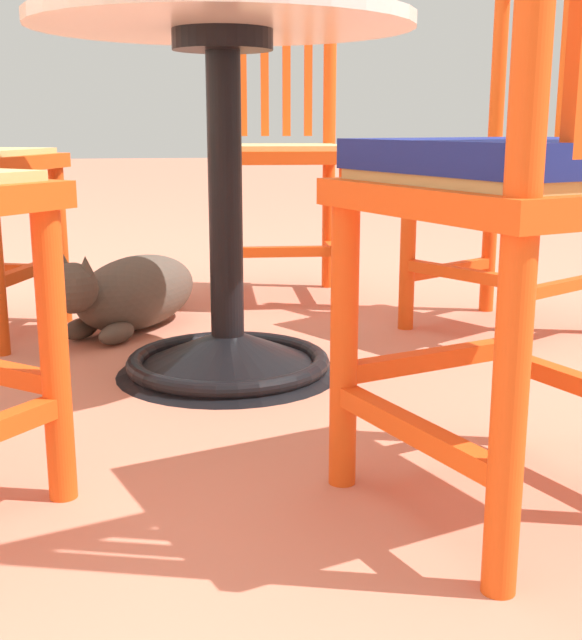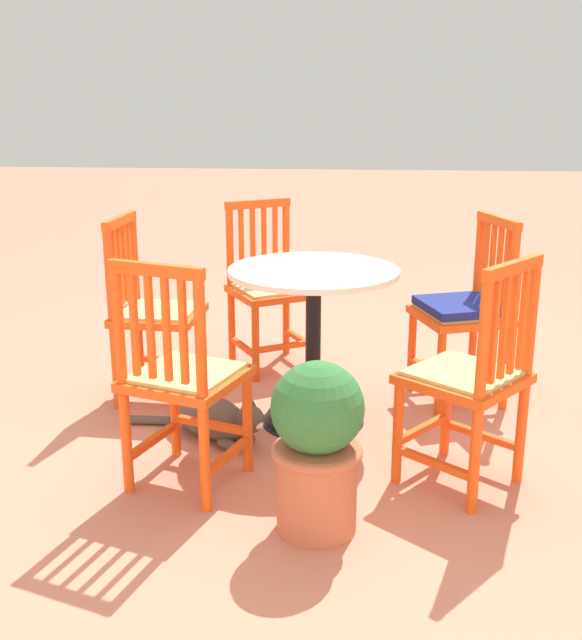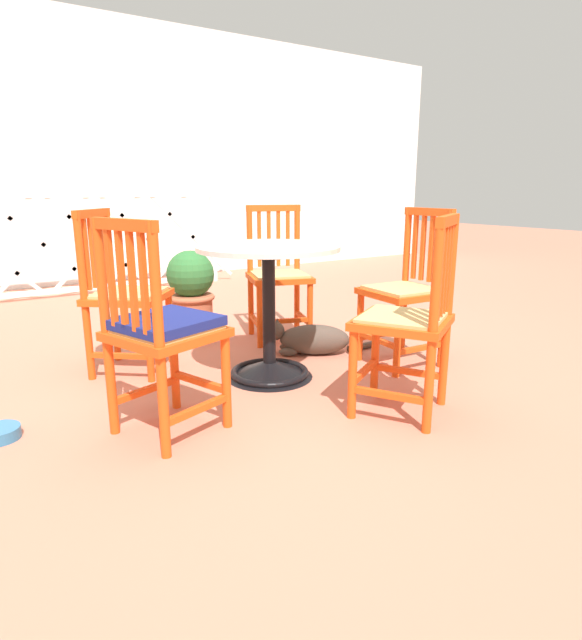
{
  "view_description": "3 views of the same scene",
  "coord_description": "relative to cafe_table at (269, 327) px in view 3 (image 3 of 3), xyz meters",
  "views": [
    {
      "loc": [
        -1.61,
        0.32,
        0.52
      ],
      "look_at": [
        0.07,
        0.05,
        0.12
      ],
      "focal_mm": 46.88,
      "sensor_mm": 36.0,
      "label": 1
    },
    {
      "loc": [
        -0.07,
        3.5,
        1.48
      ],
      "look_at": [
        0.22,
        0.08,
        0.46
      ],
      "focal_mm": 43.24,
      "sensor_mm": 36.0,
      "label": 2
    },
    {
      "loc": [
        -1.29,
        -2.18,
        1.02
      ],
      "look_at": [
        0.22,
        0.13,
        0.32
      ],
      "focal_mm": 29.25,
      "sensor_mm": 36.0,
      "label": 3
    }
  ],
  "objects": [
    {
      "name": "tabby_cat",
      "position": [
        0.42,
        0.22,
        -0.19
      ],
      "size": [
        0.69,
        0.42,
        0.23
      ],
      "color": "#4C4238",
      "rests_on": "ground_plane"
    },
    {
      "name": "lattice_fence_panel",
      "position": [
        -0.16,
        3.03,
        0.23
      ],
      "size": [
        2.93,
        0.06,
        1.02
      ],
      "color": "white",
      "rests_on": "ground_plane"
    },
    {
      "name": "terracotta_planter",
      "position": [
        -0.07,
        0.92,
        0.04
      ],
      "size": [
        0.32,
        0.32,
        0.62
      ],
      "color": "#B25B3D",
      "rests_on": "ground_plane"
    },
    {
      "name": "orange_chair_by_planter",
      "position": [
        -0.72,
        -0.34,
        0.16
      ],
      "size": [
        0.51,
        0.51,
        0.91
      ],
      "color": "#E04C14",
      "rests_on": "ground_plane"
    },
    {
      "name": "orange_chair_near_fence",
      "position": [
        -0.62,
        0.54,
        0.15
      ],
      "size": [
        0.56,
        0.56,
        0.91
      ],
      "color": "#E04C14",
      "rests_on": "ground_plane"
    },
    {
      "name": "ground_plane",
      "position": [
        -0.11,
        -0.18,
        -0.28
      ],
      "size": [
        24.0,
        24.0,
        0.0
      ],
      "primitive_type": "plane",
      "color": "#C6755B"
    },
    {
      "name": "orange_chair_at_corner",
      "position": [
        0.8,
        -0.23,
        0.15
      ],
      "size": [
        0.42,
        0.42,
        0.91
      ],
      "color": "#E04C14",
      "rests_on": "ground_plane"
    },
    {
      "name": "orange_chair_tucked_in",
      "position": [
        0.28,
        -0.75,
        0.15
      ],
      "size": [
        0.55,
        0.55,
        0.91
      ],
      "color": "#E04C14",
      "rests_on": "ground_plane"
    },
    {
      "name": "orange_chair_facing_out",
      "position": [
        0.46,
        0.64,
        0.15
      ],
      "size": [
        0.51,
        0.51,
        0.91
      ],
      "color": "#E04C14",
      "rests_on": "ground_plane"
    },
    {
      "name": "cafe_table",
      "position": [
        0.0,
        0.0,
        0.0
      ],
      "size": [
        0.76,
        0.76,
        0.73
      ],
      "color": "black",
      "rests_on": "ground_plane"
    },
    {
      "name": "building_wall_backdrop",
      "position": [
        -0.11,
        3.77,
        1.12
      ],
      "size": [
        10.0,
        0.2,
        2.8
      ],
      "primitive_type": "cube",
      "color": "white",
      "rests_on": "ground_plane"
    }
  ]
}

